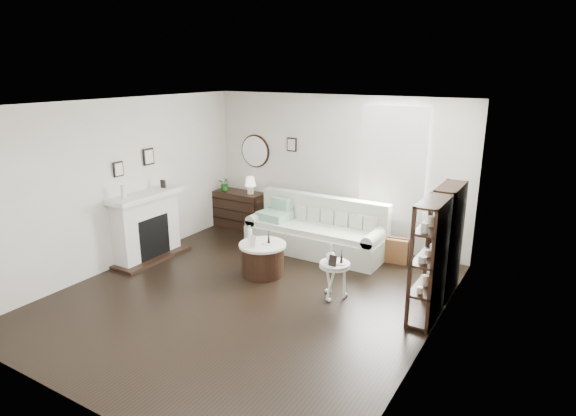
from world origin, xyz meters
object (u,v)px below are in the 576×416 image
Objects in this scene: pedestal_table at (335,266)px; drum_table at (263,259)px; sofa at (317,234)px; dresser at (238,209)px.

drum_table is at bearing 173.82° from pedestal_table.
sofa is 4.68× the size of pedestal_table.
dresser reaches higher than drum_table.
pedestal_table is (1.06, -1.49, 0.16)m from sofa.
sofa is 2.22× the size of dresser.
dresser is (-2.02, 0.39, 0.05)m from sofa.
pedestal_table reaches higher than drum_table.
dresser is 2.48m from drum_table.
pedestal_table is (1.31, -0.14, 0.22)m from drum_table.
pedestal_table is at bearing -31.43° from dresser.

